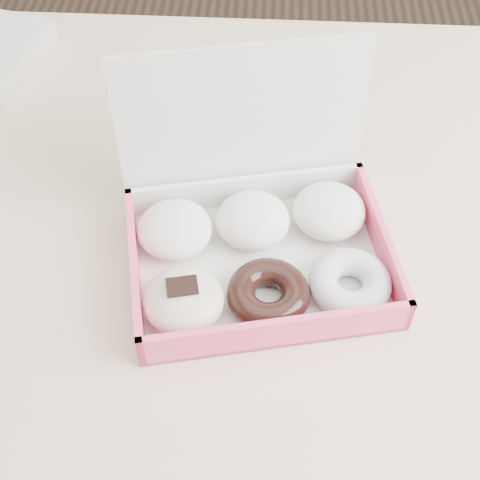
{
  "coord_description": "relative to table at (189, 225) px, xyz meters",
  "views": [
    {
      "loc": [
        0.11,
        -0.61,
        1.39
      ],
      "look_at": [
        0.08,
        -0.13,
        0.8
      ],
      "focal_mm": 50.0,
      "sensor_mm": 36.0,
      "label": 1
    }
  ],
  "objects": [
    {
      "name": "ground",
      "position": [
        0.0,
        0.0,
        -0.67
      ],
      "size": [
        4.0,
        4.0,
        0.0
      ],
      "primitive_type": "plane",
      "color": "black",
      "rests_on": "ground"
    },
    {
      "name": "table",
      "position": [
        0.0,
        0.0,
        0.0
      ],
      "size": [
        1.2,
        0.8,
        0.75
      ],
      "color": "#D2BE8A",
      "rests_on": "ground"
    },
    {
      "name": "donut_box",
      "position": [
        0.1,
        -0.12,
        0.11
      ],
      "size": [
        0.35,
        0.31,
        0.22
      ],
      "rotation": [
        0.0,
        0.0,
        0.21
      ],
      "color": "silver",
      "rests_on": "table"
    }
  ]
}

